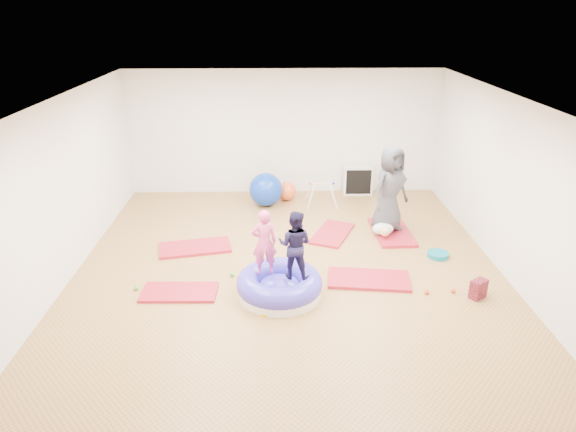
{
  "coord_description": "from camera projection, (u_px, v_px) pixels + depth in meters",
  "views": [
    {
      "loc": [
        -0.19,
        -7.38,
        4.09
      ],
      "look_at": [
        0.0,
        0.3,
        0.9
      ],
      "focal_mm": 32.0,
      "sensor_mm": 36.0,
      "label": 1
    }
  ],
  "objects": [
    {
      "name": "cube_shelf",
      "position": [
        358.0,
        180.0,
        11.8
      ],
      "size": [
        0.66,
        0.33,
        0.66
      ],
      "color": "silver",
      "rests_on": "ground"
    },
    {
      "name": "backpack",
      "position": [
        478.0,
        289.0,
        7.65
      ],
      "size": [
        0.3,
        0.28,
        0.29
      ],
      "primitive_type": "cube",
      "rotation": [
        0.0,
        0.0,
        0.62
      ],
      "color": "#AC253D",
      "rests_on": "ground"
    },
    {
      "name": "child_navy",
      "position": [
        295.0,
        242.0,
        7.42
      ],
      "size": [
        0.6,
        0.53,
        1.05
      ],
      "primitive_type": "imported",
      "rotation": [
        0.0,
        0.0,
        2.84
      ],
      "color": "#171435",
      "rests_on": "inflatable_cushion"
    },
    {
      "name": "balance_disc",
      "position": [
        438.0,
        255.0,
        8.94
      ],
      "size": [
        0.37,
        0.37,
        0.08
      ],
      "primitive_type": "cylinder",
      "color": "#096C84",
      "rests_on": "ground"
    },
    {
      "name": "exercise_ball_orange",
      "position": [
        287.0,
        191.0,
        11.46
      ],
      "size": [
        0.42,
        0.42,
        0.42
      ],
      "primitive_type": "sphere",
      "color": "#E95B2A",
      "rests_on": "ground"
    },
    {
      "name": "inflatable_cushion",
      "position": [
        279.0,
        285.0,
        7.73
      ],
      "size": [
        1.3,
        1.3,
        0.41
      ],
      "rotation": [
        0.0,
        0.0,
        -0.37
      ],
      "color": "white",
      "rests_on": "ground"
    },
    {
      "name": "room",
      "position": [
        288.0,
        193.0,
        7.85
      ],
      "size": [
        7.01,
        8.01,
        2.81
      ],
      "color": "#A37350",
      "rests_on": "ground"
    },
    {
      "name": "gym_mat_mid_left",
      "position": [
        195.0,
        247.0,
        9.23
      ],
      "size": [
        1.36,
        0.87,
        0.05
      ],
      "primitive_type": "cube",
      "rotation": [
        0.0,
        0.0,
        0.21
      ],
      "color": "#AA1E3F",
      "rests_on": "ground"
    },
    {
      "name": "gym_mat_rear_right",
      "position": [
        392.0,
        232.0,
        9.86
      ],
      "size": [
        0.71,
        1.36,
        0.06
      ],
      "primitive_type": "cube",
      "rotation": [
        0.0,
        0.0,
        1.6
      ],
      "color": "#AA1E3F",
      "rests_on": "ground"
    },
    {
      "name": "exercise_ball_blue",
      "position": [
        266.0,
        189.0,
        11.1
      ],
      "size": [
        0.73,
        0.73,
        0.73
      ],
      "primitive_type": "sphere",
      "color": "#0D36B2",
      "rests_on": "ground"
    },
    {
      "name": "ball_pit_balls",
      "position": [
        352.0,
        272.0,
        8.38
      ],
      "size": [
        5.01,
        1.86,
        0.07
      ],
      "color": "#D6491D",
      "rests_on": "ground"
    },
    {
      "name": "gym_mat_front_left",
      "position": [
        179.0,
        292.0,
        7.81
      ],
      "size": [
        1.15,
        0.59,
        0.05
      ],
      "primitive_type": "cube",
      "rotation": [
        0.0,
        0.0,
        -0.02
      ],
      "color": "#AA1E3F",
      "rests_on": "ground"
    },
    {
      "name": "infant_play_gym",
      "position": [
        322.0,
        190.0,
        11.11
      ],
      "size": [
        0.67,
        0.64,
        0.52
      ],
      "rotation": [
        0.0,
        0.0,
        0.04
      ],
      "color": "silver",
      "rests_on": "ground"
    },
    {
      "name": "infant",
      "position": [
        383.0,
        229.0,
        9.61
      ],
      "size": [
        0.4,
        0.4,
        0.23
      ],
      "color": "silver",
      "rests_on": "gym_mat_rear_right"
    },
    {
      "name": "adult_caregiver",
      "position": [
        390.0,
        189.0,
        9.59
      ],
      "size": [
        0.96,
        0.89,
        1.65
      ],
      "primitive_type": "imported",
      "rotation": [
        0.0,
        0.0,
        0.61
      ],
      "color": "#3C3E47",
      "rests_on": "gym_mat_rear_right"
    },
    {
      "name": "gym_mat_center_back",
      "position": [
        332.0,
        233.0,
        9.8
      ],
      "size": [
        0.99,
        1.29,
        0.05
      ],
      "primitive_type": "cube",
      "rotation": [
        0.0,
        0.0,
        1.16
      ],
      "color": "#AA1E3F",
      "rests_on": "ground"
    },
    {
      "name": "child_pink",
      "position": [
        264.0,
        239.0,
        7.52
      ],
      "size": [
        0.41,
        0.3,
        1.03
      ],
      "primitive_type": "imported",
      "rotation": [
        0.0,
        0.0,
        3.29
      ],
      "color": "#E84B90",
      "rests_on": "inflatable_cushion"
    },
    {
      "name": "yellow_toy",
      "position": [
        266.0,
        313.0,
        7.31
      ],
      "size": [
        0.19,
        0.19,
        0.03
      ],
      "primitive_type": "cylinder",
      "color": "yellow",
      "rests_on": "ground"
    },
    {
      "name": "gym_mat_right",
      "position": [
        369.0,
        279.0,
        8.16
      ],
      "size": [
        1.36,
        0.8,
        0.05
      ],
      "primitive_type": "cube",
      "rotation": [
        0.0,
        0.0,
        -0.13
      ],
      "color": "#AA1E3F",
      "rests_on": "ground"
    }
  ]
}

